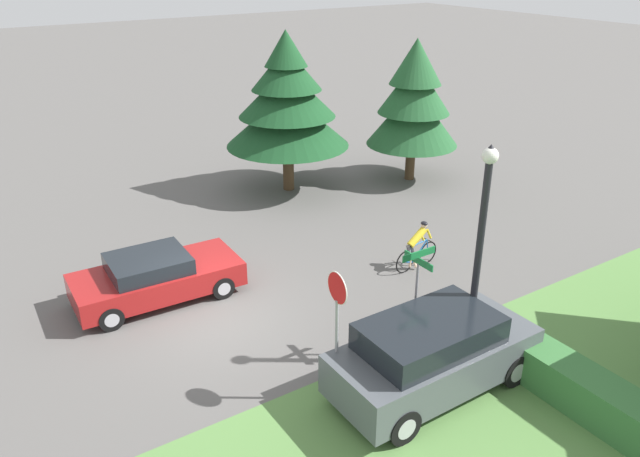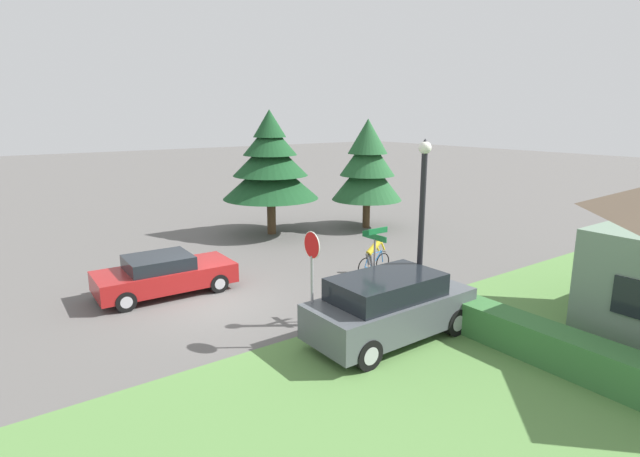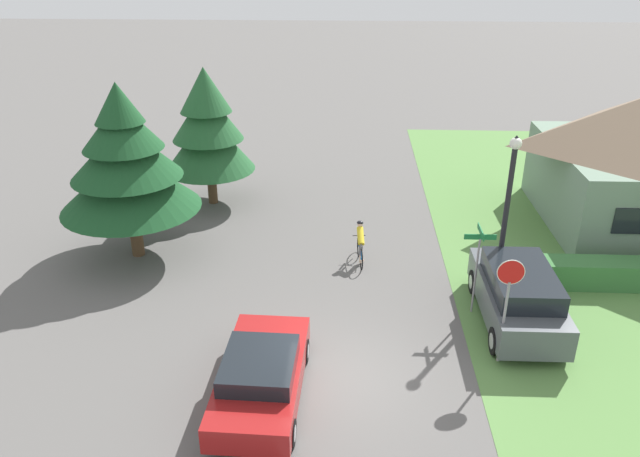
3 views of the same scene
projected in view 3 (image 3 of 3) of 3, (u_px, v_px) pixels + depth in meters
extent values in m
plane|color=#5B5956|center=(336.00, 377.00, 15.72)|extent=(140.00, 140.00, 0.00)
cube|color=black|center=(631.00, 221.00, 20.25)|extent=(1.10, 0.07, 0.90)
cube|color=maroon|center=(262.00, 378.00, 14.82)|extent=(2.04, 4.41, 0.64)
cube|color=black|center=(259.00, 365.00, 14.42)|extent=(1.73, 2.05, 0.42)
cylinder|color=black|center=(239.00, 348.00, 16.33)|extent=(0.26, 0.63, 0.63)
cylinder|color=#ADADB2|center=(239.00, 348.00, 16.33)|extent=(0.26, 0.37, 0.36)
cylinder|color=black|center=(304.00, 351.00, 16.20)|extent=(0.26, 0.63, 0.63)
cylinder|color=#ADADB2|center=(304.00, 351.00, 16.20)|extent=(0.26, 0.37, 0.36)
cylinder|color=black|center=(213.00, 429.00, 13.66)|extent=(0.26, 0.63, 0.63)
cylinder|color=#ADADB2|center=(213.00, 429.00, 13.66)|extent=(0.26, 0.37, 0.36)
cylinder|color=black|center=(290.00, 433.00, 13.54)|extent=(0.26, 0.63, 0.63)
cylinder|color=#ADADB2|center=(290.00, 433.00, 13.54)|extent=(0.26, 0.37, 0.36)
torus|color=black|center=(361.00, 259.00, 20.67)|extent=(0.10, 0.71, 0.71)
torus|color=black|center=(359.00, 246.00, 21.54)|extent=(0.10, 0.71, 0.71)
cylinder|color=#1E66B2|center=(361.00, 252.00, 20.82)|extent=(0.05, 0.17, 0.54)
cylinder|color=#1E66B2|center=(360.00, 247.00, 21.13)|extent=(0.09, 0.60, 0.60)
cylinder|color=#1E66B2|center=(360.00, 241.00, 20.96)|extent=(0.10, 0.71, 0.07)
cylinder|color=#1E66B2|center=(361.00, 259.00, 20.83)|extent=(0.06, 0.32, 0.15)
cylinder|color=#1E66B2|center=(361.00, 253.00, 20.66)|extent=(0.05, 0.20, 0.43)
cylinder|color=#1E66B2|center=(359.00, 241.00, 21.40)|extent=(0.05, 0.12, 0.46)
cylinder|color=black|center=(359.00, 236.00, 21.27)|extent=(0.44, 0.06, 0.02)
ellipsoid|color=black|center=(361.00, 245.00, 20.64)|extent=(0.10, 0.21, 0.05)
cylinder|color=slate|center=(361.00, 250.00, 20.70)|extent=(0.13, 0.25, 0.45)
cylinder|color=slate|center=(361.00, 250.00, 20.88)|extent=(0.13, 0.25, 0.60)
cylinder|color=beige|center=(360.00, 259.00, 20.91)|extent=(0.08, 0.08, 0.30)
cylinder|color=beige|center=(362.00, 259.00, 21.09)|extent=(0.17, 0.08, 0.21)
cylinder|color=yellow|center=(361.00, 236.00, 20.78)|extent=(0.28, 0.67, 0.54)
cylinder|color=yellow|center=(360.00, 234.00, 20.99)|extent=(0.09, 0.24, 0.35)
cylinder|color=yellow|center=(360.00, 230.00, 21.24)|extent=(0.09, 0.24, 0.35)
sphere|color=beige|center=(360.00, 224.00, 20.89)|extent=(0.19, 0.19, 0.19)
ellipsoid|color=black|center=(360.00, 223.00, 20.87)|extent=(0.22, 0.18, 0.12)
cube|color=#4C5156|center=(516.00, 299.00, 17.69)|extent=(1.93, 4.56, 0.90)
cube|color=black|center=(522.00, 280.00, 17.21)|extent=(1.70, 2.89, 0.57)
cylinder|color=black|center=(475.00, 282.00, 19.27)|extent=(0.27, 0.75, 0.75)
cylinder|color=#ADADB2|center=(475.00, 282.00, 19.27)|extent=(0.29, 0.43, 0.43)
cylinder|color=black|center=(530.00, 283.00, 19.21)|extent=(0.27, 0.75, 0.75)
cylinder|color=#ADADB2|center=(530.00, 283.00, 19.21)|extent=(0.29, 0.43, 0.43)
cylinder|color=black|center=(496.00, 341.00, 16.48)|extent=(0.27, 0.75, 0.75)
cylinder|color=#ADADB2|center=(496.00, 341.00, 16.48)|extent=(0.29, 0.43, 0.43)
cylinder|color=black|center=(561.00, 343.00, 16.42)|extent=(0.27, 0.75, 0.75)
cylinder|color=#ADADB2|center=(561.00, 343.00, 16.42)|extent=(0.29, 0.43, 0.43)
cylinder|color=gray|center=(503.00, 323.00, 15.81)|extent=(0.07, 0.07, 2.39)
cylinder|color=red|center=(511.00, 272.00, 15.18)|extent=(0.64, 0.05, 0.64)
cylinder|color=silver|center=(511.00, 272.00, 15.18)|extent=(0.68, 0.04, 0.68)
cylinder|color=black|center=(504.00, 227.00, 18.17)|extent=(0.16, 0.16, 4.76)
sphere|color=white|center=(516.00, 143.00, 17.08)|extent=(0.34, 0.34, 0.34)
cone|color=black|center=(517.00, 137.00, 17.01)|extent=(0.20, 0.20, 0.14)
cylinder|color=gray|center=(475.00, 276.00, 17.91)|extent=(0.06, 0.06, 2.41)
cube|color=#197238|center=(480.00, 237.00, 17.37)|extent=(0.90, 0.03, 0.16)
cube|color=#197238|center=(481.00, 232.00, 17.30)|extent=(0.03, 0.90, 0.16)
cylinder|color=#4C3823|center=(136.00, 231.00, 21.33)|extent=(0.43, 0.43, 1.78)
cone|color=#194723|center=(128.00, 179.00, 20.52)|extent=(4.63, 4.63, 2.02)
cone|color=#194723|center=(124.00, 151.00, 20.09)|extent=(3.61, 3.61, 1.78)
cone|color=#194723|center=(121.00, 125.00, 19.72)|extent=(2.59, 2.59, 1.53)
cone|color=#194723|center=(117.00, 102.00, 19.41)|extent=(1.57, 1.57, 1.29)
cylinder|color=#4C3823|center=(212.00, 186.00, 25.58)|extent=(0.38, 0.38, 1.47)
cone|color=#23562D|center=(209.00, 142.00, 24.77)|extent=(3.59, 3.59, 2.28)
cone|color=#23562D|center=(207.00, 114.00, 24.29)|extent=(2.80, 2.80, 2.01)
cone|color=#23562D|center=(205.00, 90.00, 23.88)|extent=(2.01, 2.01, 1.73)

